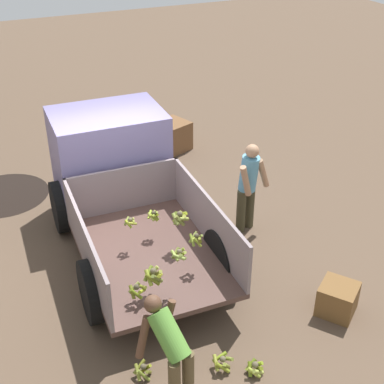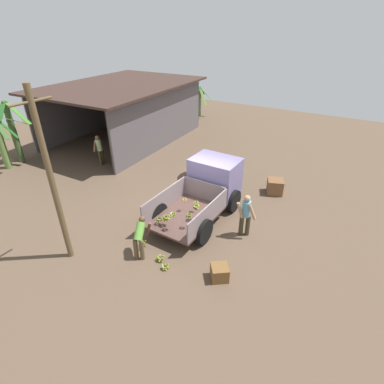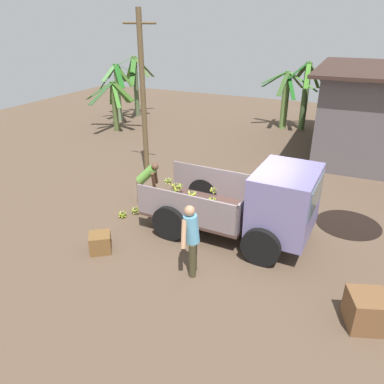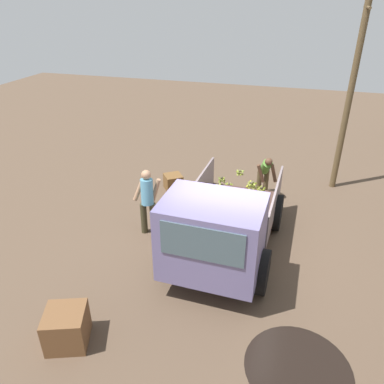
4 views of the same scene
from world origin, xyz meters
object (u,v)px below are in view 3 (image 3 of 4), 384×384
at_px(cargo_truck, 265,204).
at_px(person_foreground_visitor, 191,237).
at_px(wooden_crate_0, 100,243).
at_px(person_worker_loading, 146,180).
at_px(banana_bunch_on_ground_2, 122,214).
at_px(person_bystander_near_shed, 335,138).
at_px(wooden_crate_1, 367,311).
at_px(banana_bunch_on_ground_0, 161,199).
at_px(utility_pole, 143,96).
at_px(banana_bunch_on_ground_1, 136,210).

height_order(cargo_truck, person_foreground_visitor, cargo_truck).
bearing_deg(wooden_crate_0, person_worker_loading, 97.09).
distance_m(person_foreground_visitor, banana_bunch_on_ground_2, 3.32).
relative_size(person_bystander_near_shed, wooden_crate_1, 2.39).
bearing_deg(person_worker_loading, banana_bunch_on_ground_0, 15.82).
relative_size(cargo_truck, utility_pole, 0.79).
bearing_deg(wooden_crate_0, banana_bunch_on_ground_2, 107.09).
bearing_deg(person_foreground_visitor, wooden_crate_0, -14.98).
xyz_separation_m(cargo_truck, banana_bunch_on_ground_2, (-3.92, -0.51, -0.95)).
distance_m(banana_bunch_on_ground_1, banana_bunch_on_ground_2, 0.41).
bearing_deg(wooden_crate_1, wooden_crate_0, -178.87).
xyz_separation_m(banana_bunch_on_ground_1, banana_bunch_on_ground_2, (-0.23, -0.34, -0.03)).
distance_m(person_worker_loading, banana_bunch_on_ground_2, 1.27).
xyz_separation_m(person_bystander_near_shed, banana_bunch_on_ground_2, (-4.80, -7.53, -0.79)).
distance_m(person_bystander_near_shed, banana_bunch_on_ground_0, 7.60).
bearing_deg(banana_bunch_on_ground_1, banana_bunch_on_ground_2, -123.50).
height_order(utility_pole, person_foreground_visitor, utility_pole).
relative_size(person_foreground_visitor, person_worker_loading, 1.26).
distance_m(person_foreground_visitor, wooden_crate_1, 3.60).
bearing_deg(person_foreground_visitor, banana_bunch_on_ground_0, -68.64).
relative_size(cargo_truck, person_foreground_visitor, 2.58).
bearing_deg(person_bystander_near_shed, person_worker_loading, 127.84).
height_order(banana_bunch_on_ground_1, wooden_crate_0, wooden_crate_0).
bearing_deg(banana_bunch_on_ground_0, person_worker_loading, -146.36).
height_order(cargo_truck, wooden_crate_0, cargo_truck).
bearing_deg(person_foreground_visitor, person_bystander_near_shed, -121.10).
distance_m(person_bystander_near_shed, banana_bunch_on_ground_2, 8.97).
distance_m(cargo_truck, person_worker_loading, 3.80).
distance_m(person_worker_loading, wooden_crate_0, 2.77).
distance_m(person_worker_loading, banana_bunch_on_ground_1, 0.96).
bearing_deg(utility_pole, cargo_truck, -27.17).
bearing_deg(banana_bunch_on_ground_2, person_worker_loading, 81.15).
xyz_separation_m(cargo_truck, banana_bunch_on_ground_1, (-3.69, -0.17, -0.92)).
xyz_separation_m(person_bystander_near_shed, wooden_crate_1, (1.62, -9.04, -0.56)).
height_order(utility_pole, person_worker_loading, utility_pole).
bearing_deg(banana_bunch_on_ground_1, person_worker_loading, 94.82).
distance_m(cargo_truck, banana_bunch_on_ground_1, 3.81).
relative_size(person_bystander_near_shed, banana_bunch_on_ground_1, 5.94).
relative_size(banana_bunch_on_ground_2, wooden_crate_1, 0.39).
relative_size(wooden_crate_0, wooden_crate_1, 0.75).
xyz_separation_m(utility_pole, banana_bunch_on_ground_0, (1.57, -1.77, -2.68)).
distance_m(person_foreground_visitor, banana_bunch_on_ground_1, 3.29).
bearing_deg(utility_pole, banana_bunch_on_ground_2, -71.05).
relative_size(banana_bunch_on_ground_0, wooden_crate_1, 0.37).
relative_size(person_foreground_visitor, banana_bunch_on_ground_0, 6.68).
bearing_deg(wooden_crate_1, cargo_truck, 140.94).
xyz_separation_m(person_bystander_near_shed, banana_bunch_on_ground_1, (-4.57, -7.19, -0.76)).
distance_m(person_worker_loading, person_bystander_near_shed, 7.96).
distance_m(utility_pole, banana_bunch_on_ground_1, 4.02).
relative_size(banana_bunch_on_ground_2, wooden_crate_0, 0.52).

